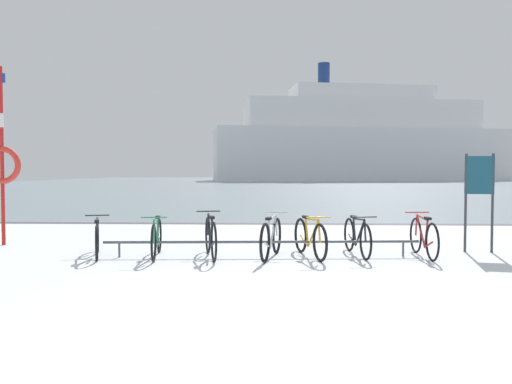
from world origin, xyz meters
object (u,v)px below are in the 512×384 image
Objects in this scene: bicycle_6 at (424,237)px; ferry_ship at (366,142)px; bicycle_1 at (157,238)px; bicycle_0 at (97,238)px; bicycle_4 at (310,238)px; bicycle_5 at (357,237)px; bicycle_2 at (211,237)px; rescue_post at (2,161)px; bicycle_3 at (271,238)px; info_sign at (479,185)px.

bicycle_6 is 79.59m from ferry_ship.
bicycle_0 is at bearing 178.97° from bicycle_1.
bicycle_5 is (0.91, 0.21, -0.00)m from bicycle_4.
rescue_post is (-4.70, 1.43, 1.43)m from bicycle_2.
bicycle_2 reaches higher than bicycle_6.
ferry_ship reaches higher than bicycle_3.
ferry_ship reaches higher than bicycle_0.
rescue_post is at bearing 172.00° from bicycle_6.
info_sign is (2.46, 0.49, 0.97)m from bicycle_5.
bicycle_4 is (1.85, 0.12, -0.02)m from bicycle_2.
bicycle_3 is 0.03× the size of ferry_ship.
bicycle_2 is 0.98× the size of bicycle_4.
bicycle_6 reaches higher than bicycle_5.
bicycle_0 is at bearing -28.85° from rescue_post.
info_sign is (5.22, 0.82, 0.94)m from bicycle_2.
rescue_post is (-6.55, 1.31, 1.45)m from bicycle_4.
bicycle_0 is 1.13m from bicycle_1.
bicycle_4 is (0.72, 0.13, -0.01)m from bicycle_3.
bicycle_1 is 0.99× the size of bicycle_5.
bicycle_3 is at bearing -13.91° from rescue_post.
bicycle_2 reaches higher than bicycle_3.
bicycle_2 is (2.15, -0.03, 0.04)m from bicycle_0.
bicycle_4 is 0.93m from bicycle_5.
bicycle_2 is 0.86× the size of info_sign.
bicycle_1 is at bearing 179.59° from bicycle_3.
bicycle_1 is at bearing -177.71° from bicycle_4.
rescue_post reaches higher than bicycle_2.
ferry_ship is at bearing 74.72° from rescue_post.
bicycle_3 is 0.99× the size of bicycle_5.
bicycle_2 is at bearing -171.07° from info_sign.
bicycle_0 is at bearing -173.85° from info_sign.
bicycle_5 is at bearing -99.87° from ferry_ship.
bicycle_0 is at bearing -178.23° from bicycle_6.
bicycle_4 is 0.03× the size of ferry_ship.
bicycle_1 reaches higher than bicycle_5.
bicycle_3 is 2.86m from bicycle_6.
bicycle_0 is 0.80× the size of info_sign.
bicycle_4 is at bearing -167.03° from bicycle_5.
bicycle_6 is at bearing 2.55° from bicycle_4.
bicycle_2 is 80.51m from ferry_ship.
rescue_post reaches higher than bicycle_3.
bicycle_3 is 80.30m from ferry_ship.
bicycle_3 is at bearing -0.41° from bicycle_1.
bicycle_2 is 5.37m from info_sign.
bicycle_3 is 0.45× the size of rescue_post.
bicycle_0 is 0.03× the size of ferry_ship.
bicycle_1 is 0.45× the size of rescue_post.
bicycle_3 is (3.27, -0.04, 0.03)m from bicycle_0.
bicycle_4 is at bearing -168.28° from info_sign.
rescue_post is 0.07× the size of ferry_ship.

